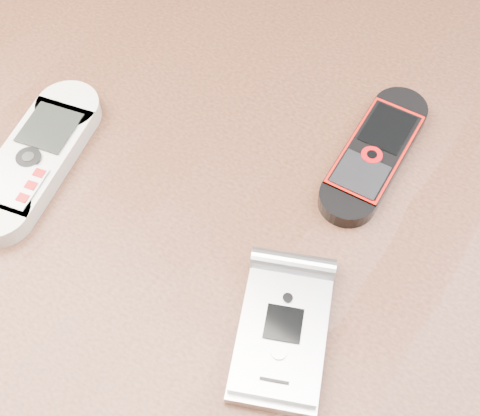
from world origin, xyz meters
name	(u,v)px	position (x,y,z in m)	size (l,w,h in m)	color
table	(235,275)	(0.00, 0.00, 0.64)	(1.20, 0.80, 0.75)	black
nokia_white	(35,158)	(-0.16, -0.05, 0.76)	(0.05, 0.16, 0.02)	beige
nokia_black_red	(375,153)	(0.07, 0.11, 0.76)	(0.05, 0.15, 0.01)	black
motorola_razr	(282,332)	(0.08, -0.07, 0.76)	(0.06, 0.12, 0.02)	#BDBDC1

